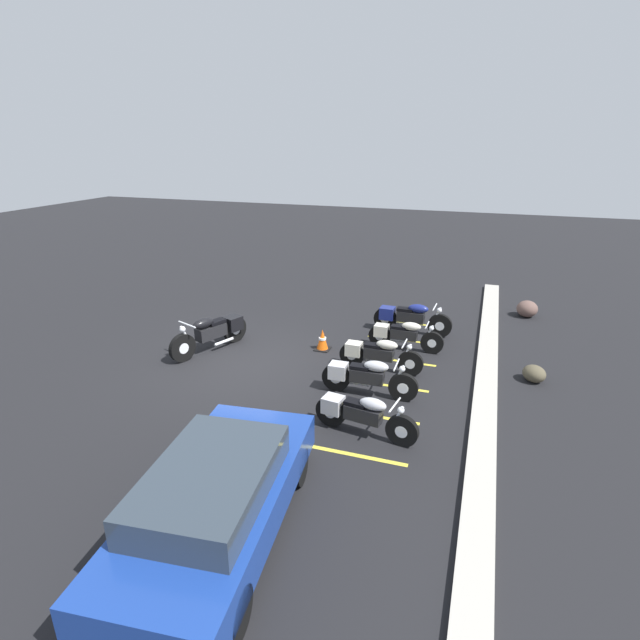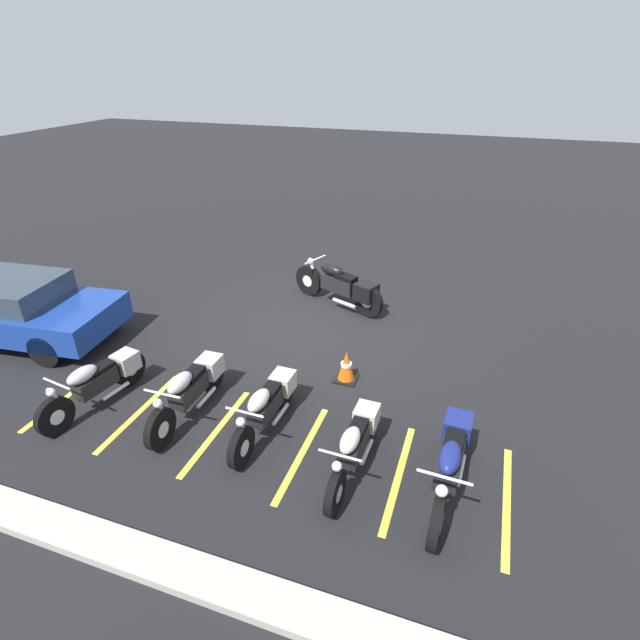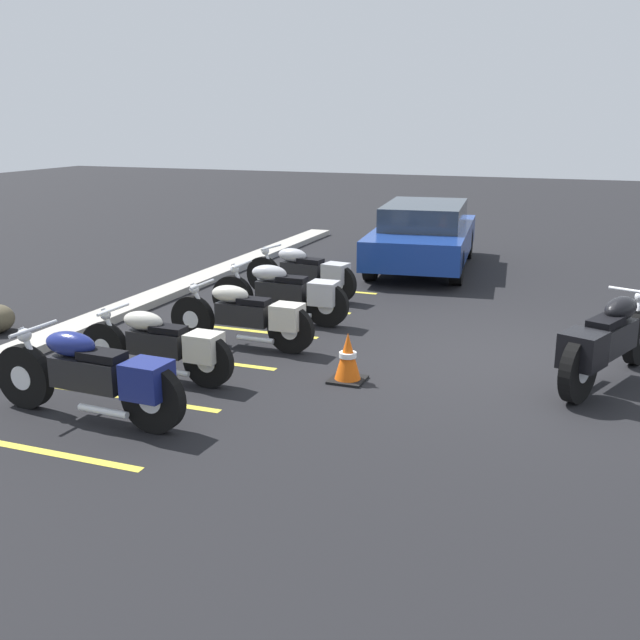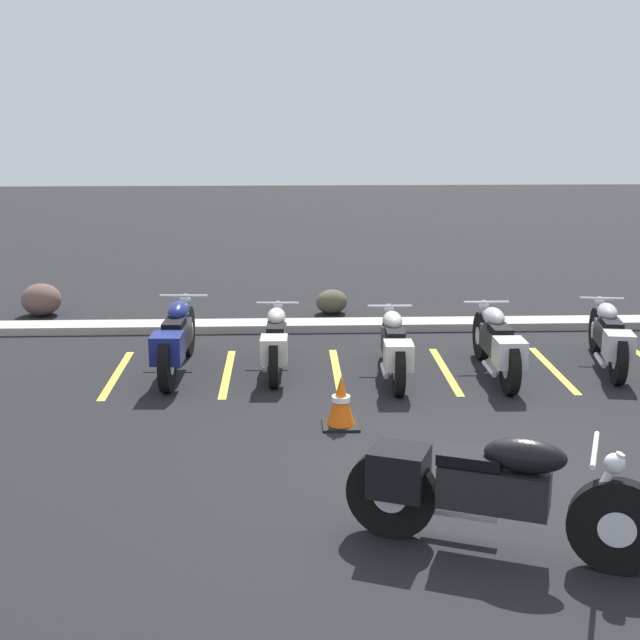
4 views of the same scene
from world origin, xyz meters
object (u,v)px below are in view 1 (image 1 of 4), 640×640
parked_bike_2 (376,354)px  car_blue (216,498)px  motorcycle_black_featured (213,332)px  parked_bike_1 (402,334)px  parked_bike_0 (408,317)px  parked_bike_4 (360,414)px  traffic_cone (322,340)px  landscape_rock_1 (527,309)px  parked_bike_3 (364,376)px  landscape_rock_0 (534,374)px

parked_bike_2 → car_blue: car_blue is taller
motorcycle_black_featured → parked_bike_1: 5.06m
motorcycle_black_featured → parked_bike_1: size_ratio=1.15×
parked_bike_0 → parked_bike_4: 5.64m
parked_bike_0 → parked_bike_1: bearing=-85.7°
car_blue → parked_bike_0: bearing=-14.1°
parked_bike_4 → motorcycle_black_featured: bearing=159.4°
car_blue → traffic_cone: car_blue is taller
parked_bike_1 → landscape_rock_1: parked_bike_1 is taller
parked_bike_2 → traffic_cone: 1.83m
parked_bike_0 → traffic_cone: parked_bike_0 is taller
parked_bike_1 → car_blue: 7.71m
parked_bike_3 → landscape_rock_1: size_ratio=3.37×
car_blue → landscape_rock_0: 8.12m
motorcycle_black_featured → car_blue: size_ratio=0.52×
parked_bike_4 → car_blue: size_ratio=0.47×
parked_bike_2 → car_blue: (6.11, -0.91, 0.24)m
parked_bike_1 → parked_bike_3: 2.83m
parked_bike_1 → traffic_cone: size_ratio=3.51×
parked_bike_0 → landscape_rock_0: parked_bike_0 is taller
parked_bike_0 → landscape_rock_1: parked_bike_0 is taller
motorcycle_black_featured → landscape_rock_0: (-0.77, 8.07, -0.32)m
motorcycle_black_featured → traffic_cone: size_ratio=4.05×
parked_bike_2 → landscape_rock_1: parked_bike_2 is taller
motorcycle_black_featured → parked_bike_3: 4.59m
motorcycle_black_featured → parked_bike_3: (1.15, 4.45, -0.06)m
parked_bike_0 → car_blue: (8.88, -1.23, 0.20)m
motorcycle_black_featured → parked_bike_0: (-2.94, 4.74, -0.04)m
motorcycle_black_featured → landscape_rock_1: size_ratio=3.64×
parked_bike_2 → landscape_rock_1: bearing=57.0°
parked_bike_1 → parked_bike_3: size_ratio=0.94×
car_blue → parked_bike_4: bearing=-27.2°
parked_bike_4 → car_blue: (3.25, -1.24, 0.24)m
motorcycle_black_featured → landscape_rock_1: (-5.55, 8.12, -0.25)m
parked_bike_4 → landscape_rock_0: bearing=55.2°
landscape_rock_1 → traffic_cone: bearing=-49.2°
car_blue → landscape_rock_1: bearing=-28.1°
motorcycle_black_featured → traffic_cone: 2.94m
parked_bike_0 → traffic_cone: 2.82m
motorcycle_black_featured → parked_bike_0: motorcycle_black_featured is taller
traffic_cone → parked_bike_1: bearing=109.7°
parked_bike_3 → motorcycle_black_featured: bearing=165.1°
parked_bike_4 → traffic_cone: bearing=127.6°
parked_bike_0 → traffic_cone: (2.00, -1.97, -0.21)m
traffic_cone → parked_bike_3: bearing=38.7°
parked_bike_1 → parked_bike_3: bearing=-95.1°
parked_bike_0 → parked_bike_1: 1.28m
parked_bike_1 → parked_bike_2: size_ratio=0.97×
landscape_rock_1 → landscape_rock_0: bearing=-0.6°
motorcycle_black_featured → parked_bike_4: motorcycle_black_featured is taller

